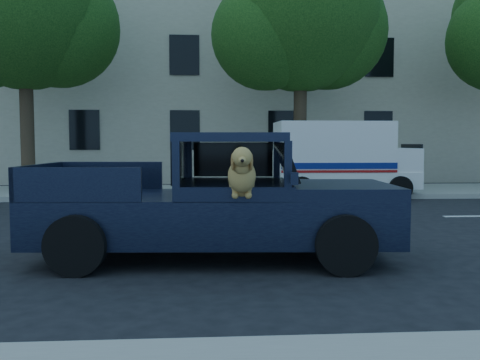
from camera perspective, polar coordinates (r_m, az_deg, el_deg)
The scene contains 8 objects.
ground at distance 8.68m, azimuth -15.38°, elevation -7.37°, with size 120.00×120.00×0.00m, color black.
far_sidewalk at distance 17.69m, azimuth -9.53°, elevation -1.29°, with size 60.00×4.00×0.15m, color gray.
lane_stripes at distance 11.86m, azimuth -2.55°, elevation -4.16°, with size 21.60×0.14×0.01m, color silver, non-canonical shape.
street_tree_left at distance 19.26m, azimuth -21.92°, elevation 15.78°, with size 6.00×5.20×8.60m.
street_tree_mid at distance 18.70m, azimuth 6.59°, elevation 16.40°, with size 6.00×5.20×8.60m.
building_main at distance 25.03m, azimuth -1.05°, elevation 10.45°, with size 26.00×6.00×9.00m, color beige.
pickup_truck at distance 7.76m, azimuth -3.40°, elevation -3.95°, with size 5.20×2.75×1.82m.
mail_truck at distance 16.88m, azimuth 10.76°, elevation 1.65°, with size 4.27×2.20×2.33m.
Camera 1 is at (1.70, -8.34, 1.69)m, focal length 40.00 mm.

